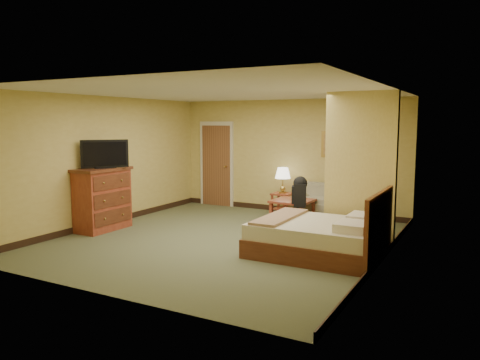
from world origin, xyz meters
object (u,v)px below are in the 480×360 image
Objects in this scene: bed at (321,237)px; loveseat at (330,208)px; coffee_table at (292,207)px; dresser at (102,199)px.

loveseat is at bearing 104.42° from bed.
coffee_table is at bearing 123.11° from bed.
dresser reaches higher than coffee_table.
coffee_table is at bearing -129.10° from loveseat.
loveseat is 4.71m from dresser.
loveseat is at bearing 39.72° from dresser.
bed is at bearing -56.89° from coffee_table.
loveseat is 1.25× the size of dresser.
dresser is at bearing -140.28° from loveseat.
coffee_table is 0.41× the size of bed.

